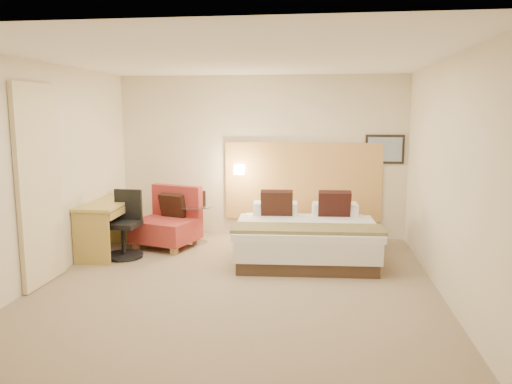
# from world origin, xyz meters

# --- Properties ---
(floor) EXTENTS (4.80, 5.00, 0.02)m
(floor) POSITION_xyz_m (0.00, 0.00, -0.01)
(floor) COLOR #7D6B54
(floor) RESTS_ON ground
(ceiling) EXTENTS (4.80, 5.00, 0.02)m
(ceiling) POSITION_xyz_m (0.00, 0.00, 2.71)
(ceiling) COLOR white
(ceiling) RESTS_ON floor
(wall_back) EXTENTS (4.80, 0.02, 2.70)m
(wall_back) POSITION_xyz_m (0.00, 2.51, 1.35)
(wall_back) COLOR beige
(wall_back) RESTS_ON floor
(wall_front) EXTENTS (4.80, 0.02, 2.70)m
(wall_front) POSITION_xyz_m (0.00, -2.51, 1.35)
(wall_front) COLOR beige
(wall_front) RESTS_ON floor
(wall_left) EXTENTS (0.02, 5.00, 2.70)m
(wall_left) POSITION_xyz_m (-2.41, 0.00, 1.35)
(wall_left) COLOR beige
(wall_left) RESTS_ON floor
(wall_right) EXTENTS (0.02, 5.00, 2.70)m
(wall_right) POSITION_xyz_m (2.41, 0.00, 1.35)
(wall_right) COLOR beige
(wall_right) RESTS_ON floor
(headboard_panel) EXTENTS (2.60, 0.04, 1.30)m
(headboard_panel) POSITION_xyz_m (0.70, 2.47, 0.95)
(headboard_panel) COLOR tan
(headboard_panel) RESTS_ON wall_back
(art_frame) EXTENTS (0.62, 0.03, 0.47)m
(art_frame) POSITION_xyz_m (2.02, 2.48, 1.50)
(art_frame) COLOR black
(art_frame) RESTS_ON wall_back
(art_canvas) EXTENTS (0.54, 0.01, 0.39)m
(art_canvas) POSITION_xyz_m (2.02, 2.46, 1.50)
(art_canvas) COLOR #758DA2
(art_canvas) RESTS_ON wall_back
(lamp_arm) EXTENTS (0.02, 0.12, 0.02)m
(lamp_arm) POSITION_xyz_m (-0.35, 2.42, 1.15)
(lamp_arm) COLOR silver
(lamp_arm) RESTS_ON wall_back
(lamp_shade) EXTENTS (0.15, 0.15, 0.15)m
(lamp_shade) POSITION_xyz_m (-0.35, 2.36, 1.15)
(lamp_shade) COLOR #F3E2BD
(lamp_shade) RESTS_ON wall_back
(curtain) EXTENTS (0.06, 0.90, 2.42)m
(curtain) POSITION_xyz_m (-2.36, -0.25, 1.22)
(curtain) COLOR beige
(curtain) RESTS_ON wall_left
(bottle_a) EXTENTS (0.08, 0.08, 0.22)m
(bottle_a) POSITION_xyz_m (-1.06, 1.85, 0.72)
(bottle_a) COLOR #98B8EB
(bottle_a) RESTS_ON side_table
(menu_folder) EXTENTS (0.15, 0.09, 0.24)m
(menu_folder) POSITION_xyz_m (-0.88, 1.85, 0.74)
(menu_folder) COLOR #382617
(menu_folder) RESTS_ON side_table
(bed) EXTENTS (2.05, 2.01, 0.96)m
(bed) POSITION_xyz_m (0.79, 1.28, 0.31)
(bed) COLOR #38281C
(bed) RESTS_ON floor
(lounge_chair) EXTENTS (1.08, 1.01, 0.94)m
(lounge_chair) POSITION_xyz_m (-1.36, 1.63, 0.37)
(lounge_chair) COLOR tan
(lounge_chair) RESTS_ON floor
(side_table) EXTENTS (0.67, 0.67, 0.61)m
(side_table) POSITION_xyz_m (-0.98, 1.85, 0.34)
(side_table) COLOR silver
(side_table) RESTS_ON floor
(desk) EXTENTS (0.61, 1.27, 0.78)m
(desk) POSITION_xyz_m (-2.11, 1.11, 0.62)
(desk) COLOR #AE9844
(desk) RESTS_ON floor
(desk_chair) EXTENTS (0.58, 0.58, 0.96)m
(desk_chair) POSITION_xyz_m (-1.82, 0.97, 0.40)
(desk_chair) COLOR black
(desk_chair) RESTS_ON floor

